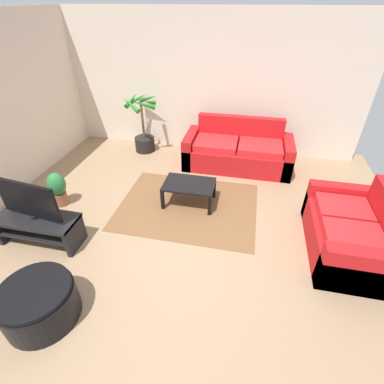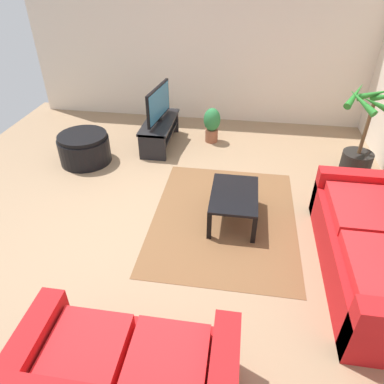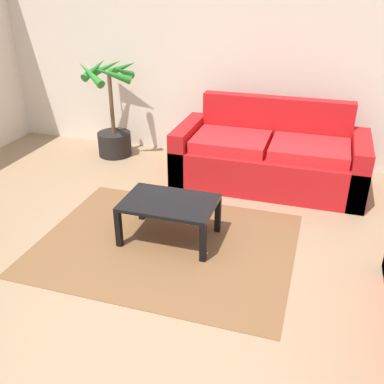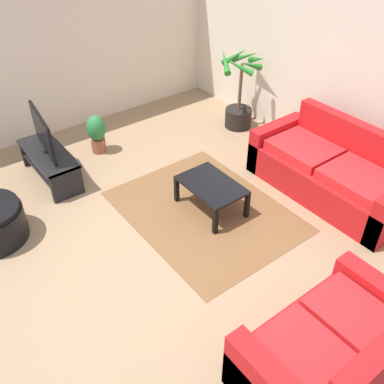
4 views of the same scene
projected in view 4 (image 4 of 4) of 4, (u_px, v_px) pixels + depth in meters
name	position (u px, v px, depth m)	size (l,w,h in m)	color
ground_plane	(152.00, 237.00, 4.88)	(6.60, 6.60, 0.00)	#937556
wall_back	(341.00, 63.00, 5.50)	(6.00, 0.06, 2.70)	beige
wall_left	(29.00, 48.00, 5.96)	(0.06, 6.00, 2.70)	beige
couch_main	(332.00, 173.00, 5.37)	(2.04, 0.90, 0.90)	red
couch_loveseat	(333.00, 354.00, 3.38)	(0.90, 1.47, 0.90)	red
tv_stand	(50.00, 161.00, 5.63)	(1.10, 0.45, 0.42)	black
tv	(43.00, 132.00, 5.37)	(0.90, 0.15, 0.55)	black
coffee_table	(211.00, 187.00, 5.09)	(0.80, 0.54, 0.37)	black
area_rug	(204.00, 211.00, 5.24)	(2.20, 1.70, 0.01)	brown
potted_palm	(239.00, 100.00, 6.68)	(0.73, 0.75, 1.22)	black
potted_plant_small	(97.00, 132.00, 6.15)	(0.27, 0.27, 0.58)	brown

